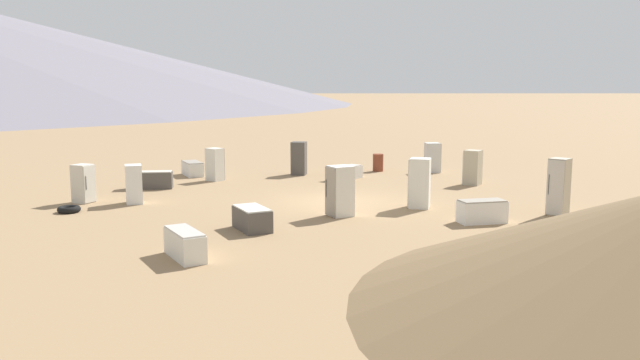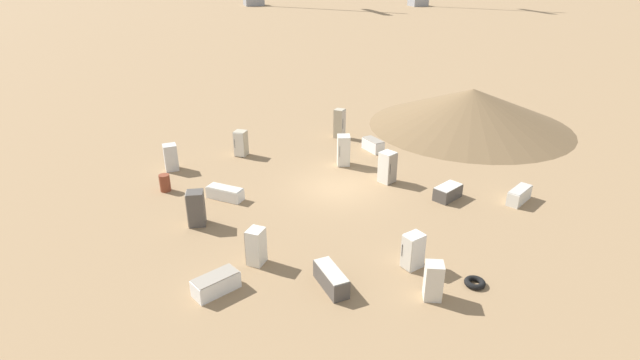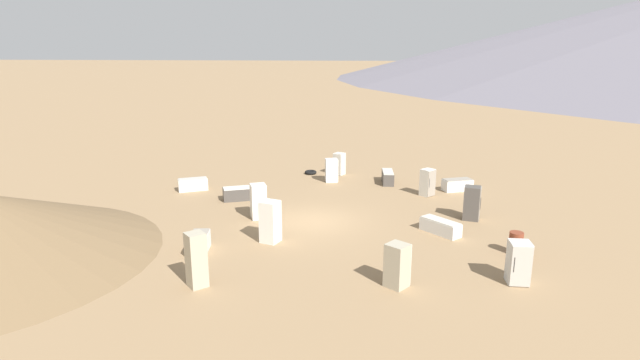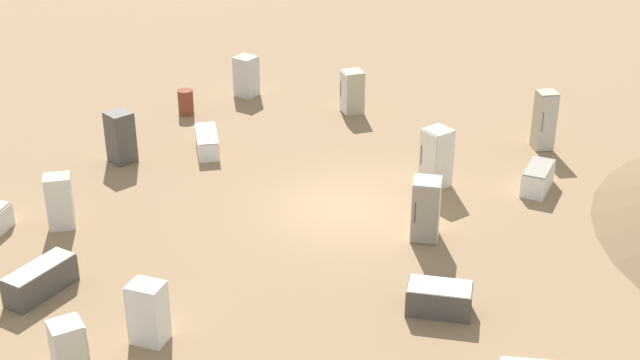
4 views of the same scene
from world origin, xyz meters
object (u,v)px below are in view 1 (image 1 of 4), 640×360
at_px(discarded_fridge_3, 433,158).
at_px(discarded_fridge_8, 559,187).
at_px(discarded_fridge_5, 185,244).
at_px(discarded_fridge_14, 83,184).
at_px(discarded_fridge_11, 252,219).
at_px(rusty_barrel, 378,163).
at_px(discarded_fridge_13, 482,211).
at_px(discarded_fridge_0, 473,167).
at_px(discarded_fridge_7, 299,158).
at_px(discarded_fridge_10, 345,173).
at_px(discarded_fridge_12, 193,169).
at_px(discarded_fridge_4, 419,183).
at_px(discarded_fridge_2, 340,191).
at_px(discarded_fridge_9, 134,184).
at_px(discarded_fridge_1, 215,164).
at_px(scrap_tire, 69,209).
at_px(discarded_fridge_6, 151,180).

bearing_deg(discarded_fridge_3, discarded_fridge_8, 7.44).
bearing_deg(discarded_fridge_5, discarded_fridge_14, -85.20).
distance_m(discarded_fridge_11, rusty_barrel, 14.53).
bearing_deg(discarded_fridge_13, discarded_fridge_0, -24.56).
bearing_deg(discarded_fridge_7, discarded_fridge_10, -25.61).
xyz_separation_m(discarded_fridge_12, discarded_fridge_14, (-2.72, -7.36, 0.38)).
distance_m(discarded_fridge_3, discarded_fridge_4, 9.86).
bearing_deg(discarded_fridge_8, discarded_fridge_7, -4.83).
xyz_separation_m(discarded_fridge_5, discarded_fridge_10, (4.83, 13.88, -0.05)).
distance_m(discarded_fridge_2, discarded_fridge_13, 4.69).
height_order(discarded_fridge_9, discarded_fridge_11, discarded_fridge_9).
relative_size(discarded_fridge_1, discarded_fridge_10, 0.83).
bearing_deg(discarded_fridge_2, discarded_fridge_4, -90.34).
distance_m(discarded_fridge_5, discarded_fridge_10, 14.70).
height_order(discarded_fridge_0, discarded_fridge_2, discarded_fridge_2).
bearing_deg(discarded_fridge_8, scrap_tire, 41.20).
height_order(discarded_fridge_9, discarded_fridge_10, discarded_fridge_9).
distance_m(discarded_fridge_9, discarded_fridge_11, 6.63).
distance_m(discarded_fridge_10, discarded_fridge_14, 11.86).
bearing_deg(discarded_fridge_9, discarded_fridge_7, 34.80).
relative_size(discarded_fridge_1, discarded_fridge_5, 0.88).
xyz_separation_m(discarded_fridge_1, discarded_fridge_4, (8.41, -6.81, 0.14)).
relative_size(discarded_fridge_3, discarded_fridge_12, 0.82).
bearing_deg(discarded_fridge_8, discarded_fridge_0, -36.59).
xyz_separation_m(discarded_fridge_0, discarded_fridge_10, (-5.62, 1.78, -0.46)).
height_order(discarded_fridge_13, discarded_fridge_14, discarded_fridge_14).
relative_size(discarded_fridge_10, discarded_fridge_13, 1.14).
height_order(discarded_fridge_4, discarded_fridge_10, discarded_fridge_4).
relative_size(discarded_fridge_4, rusty_barrel, 1.99).
relative_size(discarded_fridge_5, discarded_fridge_14, 1.20).
height_order(discarded_fridge_10, discarded_fridge_14, discarded_fridge_14).
xyz_separation_m(discarded_fridge_4, rusty_barrel, (-0.42, 10.04, -0.45)).
distance_m(discarded_fridge_3, discarded_fridge_14, 17.04).
relative_size(discarded_fridge_11, discarded_fridge_14, 1.17).
bearing_deg(discarded_fridge_0, discarded_fridge_6, 127.64).
distance_m(discarded_fridge_2, scrap_tire, 9.49).
height_order(discarded_fridge_7, discarded_fridge_9, discarded_fridge_7).
height_order(discarded_fridge_2, discarded_fridge_6, discarded_fridge_2).
bearing_deg(discarded_fridge_3, discarded_fridge_9, -60.18).
bearing_deg(discarded_fridge_4, discarded_fridge_6, 83.55).
distance_m(discarded_fridge_1, discarded_fridge_10, 6.14).
distance_m(discarded_fridge_0, discarded_fridge_4, 6.36).
height_order(discarded_fridge_3, discarded_fridge_11, discarded_fridge_3).
relative_size(discarded_fridge_0, scrap_tire, 1.97).
height_order(discarded_fridge_0, discarded_fridge_6, discarded_fridge_0).
bearing_deg(discarded_fridge_5, discarded_fridge_0, -160.35).
relative_size(discarded_fridge_2, discarded_fridge_10, 0.93).
height_order(discarded_fridge_0, discarded_fridge_3, discarded_fridge_0).
bearing_deg(discarded_fridge_8, discarded_fridge_1, 11.19).
height_order(discarded_fridge_14, rusty_barrel, discarded_fridge_14).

